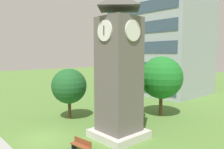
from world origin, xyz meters
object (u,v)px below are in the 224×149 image
at_px(clock_tower, 119,74).
at_px(park_bench, 81,145).
at_px(tree_near_tower, 128,85).
at_px(tree_by_building, 161,78).
at_px(tree_streetside, 69,86).

height_order(clock_tower, park_bench, clock_tower).
xyz_separation_m(tree_near_tower, tree_by_building, (1.27, 4.00, 0.56)).
xyz_separation_m(clock_tower, park_bench, (0.21, -3.90, -4.85)).
relative_size(tree_near_tower, tree_by_building, 0.82).
bearing_deg(tree_by_building, tree_near_tower, -107.63).
bearing_deg(park_bench, clock_tower, 93.08).
height_order(park_bench, tree_streetside, tree_streetside).
distance_m(clock_tower, park_bench, 6.23).
bearing_deg(clock_tower, tree_by_building, 100.11).
distance_m(tree_near_tower, tree_streetside, 6.26).
xyz_separation_m(park_bench, tree_by_building, (-1.62, 11.79, 3.87)).
xyz_separation_m(clock_tower, tree_near_tower, (-2.68, 3.89, -1.54)).
xyz_separation_m(clock_tower, tree_streetside, (-7.30, -0.33, -1.78)).
xyz_separation_m(park_bench, tree_near_tower, (-2.89, 7.80, 3.31)).
height_order(tree_streetside, tree_by_building, tree_by_building).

